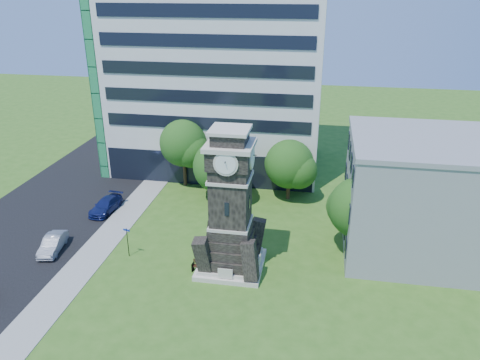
% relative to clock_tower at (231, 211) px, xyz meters
% --- Properties ---
extents(ground, '(160.00, 160.00, 0.00)m').
position_rel_clock_tower_xyz_m(ground, '(-3.00, -2.00, -5.28)').
color(ground, '#33601B').
rests_on(ground, ground).
extents(sidewalk, '(3.00, 70.00, 0.06)m').
position_rel_clock_tower_xyz_m(sidewalk, '(-12.50, 3.00, -5.25)').
color(sidewalk, gray).
rests_on(sidewalk, ground).
extents(street, '(14.00, 80.00, 0.02)m').
position_rel_clock_tower_xyz_m(street, '(-21.00, 3.00, -5.27)').
color(street, black).
rests_on(street, ground).
extents(clock_tower, '(5.40, 5.40, 12.22)m').
position_rel_clock_tower_xyz_m(clock_tower, '(0.00, 0.00, 0.00)').
color(clock_tower, beige).
rests_on(clock_tower, ground).
extents(office_tall, '(26.20, 15.11, 28.60)m').
position_rel_clock_tower_xyz_m(office_tall, '(-6.20, 23.84, 8.94)').
color(office_tall, white).
rests_on(office_tall, ground).
extents(office_low, '(15.20, 12.20, 10.40)m').
position_rel_clock_tower_xyz_m(office_low, '(16.97, 6.00, -0.07)').
color(office_low, gray).
rests_on(office_low, ground).
extents(car_street_mid, '(2.16, 4.39, 1.38)m').
position_rel_clock_tower_xyz_m(car_street_mid, '(-16.25, -0.30, -4.59)').
color(car_street_mid, gray).
rests_on(car_street_mid, ground).
extents(car_street_north, '(2.38, 4.91, 1.38)m').
position_rel_clock_tower_xyz_m(car_street_north, '(-14.95, 7.87, -4.59)').
color(car_street_north, '#121A51').
rests_on(car_street_north, ground).
extents(car_east_lot, '(5.01, 2.96, 1.31)m').
position_rel_clock_tower_xyz_m(car_east_lot, '(12.06, 1.93, -4.63)').
color(car_east_lot, '#535358').
rests_on(car_east_lot, ground).
extents(park_bench, '(1.92, 0.51, 0.99)m').
position_rel_clock_tower_xyz_m(park_bench, '(-2.12, -1.13, -4.75)').
color(park_bench, black).
rests_on(park_bench, ground).
extents(street_sign, '(0.67, 0.07, 2.78)m').
position_rel_clock_tower_xyz_m(street_sign, '(-9.19, 0.03, -3.54)').
color(street_sign, black).
rests_on(street_sign, ground).
extents(tree_nw, '(5.99, 5.44, 7.99)m').
position_rel_clock_tower_xyz_m(tree_nw, '(-8.60, 15.98, -0.22)').
color(tree_nw, '#332114').
rests_on(tree_nw, ground).
extents(tree_nc, '(6.35, 5.77, 6.98)m').
position_rel_clock_tower_xyz_m(tree_nc, '(-3.56, 12.45, -1.35)').
color(tree_nc, '#332114').
rests_on(tree_nc, ground).
extents(tree_ne, '(5.88, 5.34, 6.80)m').
position_rel_clock_tower_xyz_m(tree_ne, '(3.74, 14.37, -1.32)').
color(tree_ne, '#332114').
rests_on(tree_ne, ground).
extents(tree_east, '(5.79, 5.27, 7.27)m').
position_rel_clock_tower_xyz_m(tree_east, '(10.48, 3.74, -0.84)').
color(tree_east, '#332114').
rests_on(tree_east, ground).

